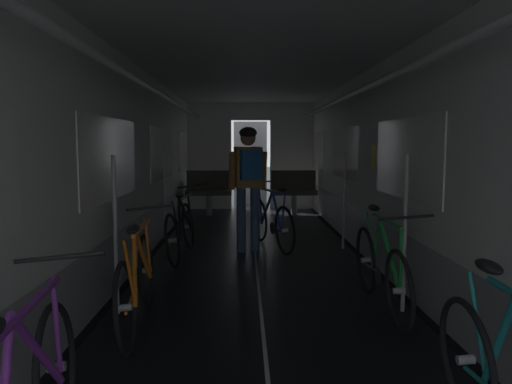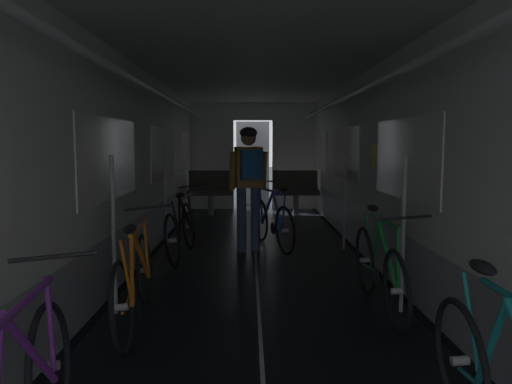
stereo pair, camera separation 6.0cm
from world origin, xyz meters
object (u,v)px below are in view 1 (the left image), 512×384
bench_seat_far_left (209,188)px  bicycle_black (181,229)px  bench_seat_far_right (293,188)px  bicycle_green (381,268)px  person_cyclist_aisle (249,175)px  bicycle_blue_in_aisle (271,221)px  bicycle_orange (138,281)px

bench_seat_far_left → bicycle_black: bicycle_black is taller
bench_seat_far_right → bicycle_green: (0.18, -5.92, -0.18)m
bicycle_black → person_cyclist_aisle: bearing=21.3°
bicycle_green → bicycle_black: bearing=135.4°
bench_seat_far_left → bicycle_blue_in_aisle: bearing=-70.8°
bench_seat_far_right → bicycle_black: bicycle_black is taller
person_cyclist_aisle → bicycle_orange: bearing=-108.7°
bicycle_orange → person_cyclist_aisle: person_cyclist_aisle is taller
bicycle_orange → person_cyclist_aisle: (0.93, 2.74, 0.69)m
bicycle_green → person_cyclist_aisle: bearing=116.2°
bicycle_green → bicycle_blue_in_aisle: bicycle_green is taller
bicycle_black → person_cyclist_aisle: person_cyclist_aisle is taller
bicycle_blue_in_aisle → bicycle_black: bearing=-153.2°
person_cyclist_aisle → bicycle_blue_in_aisle: 0.81m
bicycle_orange → person_cyclist_aisle: bearing=71.3°
bicycle_black → person_cyclist_aisle: size_ratio=0.98×
bench_seat_far_left → bicycle_black: (-0.08, -3.89, -0.19)m
bicycle_orange → bench_seat_far_left: bearing=88.9°
bicycle_green → person_cyclist_aisle: (-1.17, 2.38, 0.69)m
bench_seat_far_right → person_cyclist_aisle: 3.72m
bicycle_green → person_cyclist_aisle: person_cyclist_aisle is taller
bench_seat_far_left → bicycle_orange: 6.29m
bicycle_orange → bicycle_blue_in_aisle: bearing=67.3°
bench_seat_far_right → bicycle_black: 4.32m
person_cyclist_aisle → bench_seat_far_left: bearing=102.9°
bicycle_orange → bicycle_green: (2.10, 0.36, 0.00)m
bicycle_blue_in_aisle → bicycle_green: bearing=-72.4°
bicycle_black → person_cyclist_aisle: (0.89, 0.35, 0.69)m
bench_seat_far_left → bicycle_black: 3.90m
bicycle_orange → bicycle_black: size_ratio=1.00×
bench_seat_far_right → bicycle_orange: (-1.92, -6.28, -0.18)m
bench_seat_far_left → bicycle_green: (1.98, -5.92, -0.18)m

